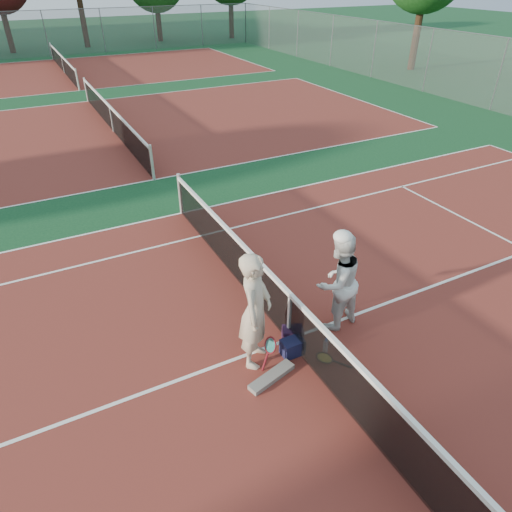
{
  "coord_description": "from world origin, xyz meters",
  "views": [
    {
      "loc": [
        -3.24,
        -5.02,
        5.5
      ],
      "look_at": [
        0.0,
        1.22,
        1.05
      ],
      "focal_mm": 32.0,
      "sensor_mm": 36.0,
      "label": 1
    }
  ],
  "objects_px": {
    "sports_bag_purple": "(293,335)",
    "sports_bag_navy": "(292,347)",
    "racket_spare": "(324,359)",
    "net_main": "(289,317)",
    "player_b": "(338,282)",
    "player_a": "(255,311)",
    "racket_red": "(270,353)",
    "water_bottle": "(325,347)",
    "racket_black_held": "(341,302)"
  },
  "relations": [
    {
      "from": "player_a",
      "to": "racket_red",
      "type": "distance_m",
      "value": 0.79
    },
    {
      "from": "net_main",
      "to": "water_bottle",
      "type": "relative_size",
      "value": 36.6
    },
    {
      "from": "player_a",
      "to": "net_main",
      "type": "bearing_deg",
      "value": -38.91
    },
    {
      "from": "player_a",
      "to": "sports_bag_purple",
      "type": "distance_m",
      "value": 1.17
    },
    {
      "from": "racket_black_held",
      "to": "sports_bag_navy",
      "type": "distance_m",
      "value": 1.42
    },
    {
      "from": "racket_red",
      "to": "racket_black_held",
      "type": "xyz_separation_m",
      "value": [
        1.8,
        0.55,
        -0.0
      ]
    },
    {
      "from": "racket_black_held",
      "to": "sports_bag_navy",
      "type": "relative_size",
      "value": 1.54
    },
    {
      "from": "player_a",
      "to": "racket_black_held",
      "type": "bearing_deg",
      "value": -41.07
    },
    {
      "from": "sports_bag_navy",
      "to": "sports_bag_purple",
      "type": "xyz_separation_m",
      "value": [
        0.17,
        0.27,
        -0.0
      ]
    },
    {
      "from": "sports_bag_purple",
      "to": "water_bottle",
      "type": "height_order",
      "value": "water_bottle"
    },
    {
      "from": "racket_spare",
      "to": "water_bottle",
      "type": "xyz_separation_m",
      "value": [
        0.11,
        0.14,
        0.09
      ]
    },
    {
      "from": "player_b",
      "to": "racket_red",
      "type": "height_order",
      "value": "player_b"
    },
    {
      "from": "racket_black_held",
      "to": "player_b",
      "type": "bearing_deg",
      "value": -8.76
    },
    {
      "from": "racket_red",
      "to": "sports_bag_purple",
      "type": "height_order",
      "value": "racket_red"
    },
    {
      "from": "player_b",
      "to": "sports_bag_navy",
      "type": "xyz_separation_m",
      "value": [
        -1.07,
        -0.33,
        -0.78
      ]
    },
    {
      "from": "sports_bag_navy",
      "to": "water_bottle",
      "type": "xyz_separation_m",
      "value": [
        0.48,
        -0.26,
        0.0
      ]
    },
    {
      "from": "sports_bag_navy",
      "to": "water_bottle",
      "type": "relative_size",
      "value": 1.24
    },
    {
      "from": "player_b",
      "to": "water_bottle",
      "type": "bearing_deg",
      "value": 36.59
    },
    {
      "from": "player_a",
      "to": "racket_red",
      "type": "xyz_separation_m",
      "value": [
        0.14,
        -0.25,
        -0.73
      ]
    },
    {
      "from": "racket_red",
      "to": "racket_black_held",
      "type": "relative_size",
      "value": 1.0
    },
    {
      "from": "player_a",
      "to": "water_bottle",
      "type": "xyz_separation_m",
      "value": [
        1.09,
        -0.44,
        -0.87
      ]
    },
    {
      "from": "player_b",
      "to": "player_a",
      "type": "bearing_deg",
      "value": -3.5
    },
    {
      "from": "net_main",
      "to": "player_b",
      "type": "height_order",
      "value": "player_b"
    },
    {
      "from": "player_a",
      "to": "racket_spare",
      "type": "xyz_separation_m",
      "value": [
        0.97,
        -0.59,
        -0.96
      ]
    },
    {
      "from": "sports_bag_purple",
      "to": "water_bottle",
      "type": "distance_m",
      "value": 0.62
    },
    {
      "from": "net_main",
      "to": "player_a",
      "type": "relative_size",
      "value": 5.38
    },
    {
      "from": "racket_spare",
      "to": "sports_bag_purple",
      "type": "xyz_separation_m",
      "value": [
        -0.2,
        0.67,
        0.08
      ]
    },
    {
      "from": "player_b",
      "to": "sports_bag_purple",
      "type": "xyz_separation_m",
      "value": [
        -0.91,
        -0.06,
        -0.79
      ]
    },
    {
      "from": "racket_red",
      "to": "water_bottle",
      "type": "xyz_separation_m",
      "value": [
        0.95,
        -0.19,
        -0.14
      ]
    },
    {
      "from": "racket_spare",
      "to": "player_a",
      "type": "bearing_deg",
      "value": 14.72
    },
    {
      "from": "net_main",
      "to": "player_b",
      "type": "relative_size",
      "value": 5.9
    },
    {
      "from": "racket_black_held",
      "to": "sports_bag_purple",
      "type": "bearing_deg",
      "value": -28.7
    },
    {
      "from": "player_b",
      "to": "racket_spare",
      "type": "bearing_deg",
      "value": 37.8
    },
    {
      "from": "sports_bag_purple",
      "to": "player_b",
      "type": "bearing_deg",
      "value": 3.86
    },
    {
      "from": "net_main",
      "to": "player_b",
      "type": "xyz_separation_m",
      "value": [
        0.96,
        0.01,
        0.42
      ]
    },
    {
      "from": "player_b",
      "to": "racket_black_held",
      "type": "distance_m",
      "value": 0.71
    },
    {
      "from": "racket_black_held",
      "to": "water_bottle",
      "type": "relative_size",
      "value": 1.9
    },
    {
      "from": "player_a",
      "to": "racket_red",
      "type": "relative_size",
      "value": 3.56
    },
    {
      "from": "sports_bag_purple",
      "to": "sports_bag_navy",
      "type": "bearing_deg",
      "value": -122.04
    },
    {
      "from": "racket_black_held",
      "to": "water_bottle",
      "type": "distance_m",
      "value": 1.13
    },
    {
      "from": "player_b",
      "to": "sports_bag_purple",
      "type": "relative_size",
      "value": 5.33
    },
    {
      "from": "net_main",
      "to": "sports_bag_purple",
      "type": "bearing_deg",
      "value": -45.32
    },
    {
      "from": "racket_black_held",
      "to": "racket_spare",
      "type": "xyz_separation_m",
      "value": [
        -0.96,
        -0.88,
        -0.23
      ]
    },
    {
      "from": "racket_red",
      "to": "sports_bag_purple",
      "type": "relative_size",
      "value": 1.64
    },
    {
      "from": "racket_spare",
      "to": "net_main",
      "type": "bearing_deg",
      "value": -24.61
    },
    {
      "from": "water_bottle",
      "to": "racket_spare",
      "type": "bearing_deg",
      "value": -128.29
    },
    {
      "from": "sports_bag_purple",
      "to": "racket_black_held",
      "type": "bearing_deg",
      "value": 10.35
    },
    {
      "from": "racket_black_held",
      "to": "sports_bag_navy",
      "type": "xyz_separation_m",
      "value": [
        -1.33,
        -0.48,
        -0.14
      ]
    },
    {
      "from": "player_a",
      "to": "player_b",
      "type": "xyz_separation_m",
      "value": [
        1.68,
        0.14,
        -0.09
      ]
    },
    {
      "from": "racket_black_held",
      "to": "sports_bag_purple",
      "type": "relative_size",
      "value": 1.63
    }
  ]
}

